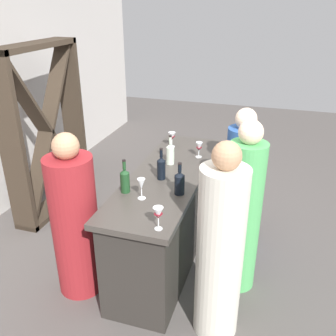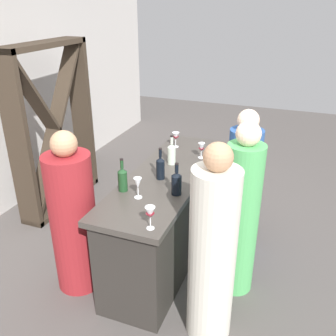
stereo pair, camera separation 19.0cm
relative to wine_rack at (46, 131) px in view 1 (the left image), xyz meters
name	(u,v)px [view 1 (the left image)]	position (x,y,z in m)	size (l,w,h in m)	color
ground_plane	(168,254)	(-0.54, -1.65, -0.98)	(12.00, 12.00, 0.00)	#4C4744
bar_counter	(168,215)	(-0.54, -1.65, -0.51)	(1.98, 0.63, 0.92)	#2A2723
wine_rack	(46,131)	(0.00, 0.00, 0.00)	(1.25, 0.28, 1.95)	#33281E
wine_bottle_leftmost_olive_green	(125,180)	(-0.99, -1.42, 0.05)	(0.08, 0.08, 0.29)	#193D1E
wine_bottle_second_left_near_black	(180,182)	(-0.89, -1.86, 0.05)	(0.08, 0.08, 0.28)	black
wine_bottle_center_near_black	(161,167)	(-0.67, -1.63, 0.05)	(0.08, 0.08, 0.29)	black
wine_bottle_second_right_clear_pale	(170,153)	(-0.34, -1.61, 0.05)	(0.08, 0.08, 0.29)	#B7C6B2
wine_glass_near_left	(158,214)	(-1.43, -1.86, 0.06)	(0.07, 0.07, 0.17)	white
wine_glass_near_center	(199,147)	(-0.09, -1.83, 0.05)	(0.07, 0.07, 0.16)	white
wine_glass_near_right	(141,185)	(-1.06, -1.59, 0.07)	(0.07, 0.07, 0.17)	white
wine_glass_far_left	(172,137)	(0.10, -1.49, 0.06)	(0.08, 0.08, 0.16)	white
person_left_guest	(240,186)	(-0.14, -2.27, -0.29)	(0.35, 0.35, 1.47)	#284C8C
person_center_guest	(243,214)	(-0.74, -2.37, -0.25)	(0.34, 0.34, 1.55)	#4CA559
person_right_guest	(220,252)	(-1.30, -2.28, -0.25)	(0.35, 0.35, 1.57)	beige
person_server_behind	(75,223)	(-1.20, -1.04, -0.31)	(0.41, 0.41, 1.46)	maroon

